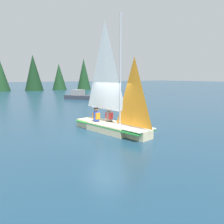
# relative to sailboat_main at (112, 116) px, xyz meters

# --- Properties ---
(ground_plane) EXTENTS (260.00, 260.00, 0.00)m
(ground_plane) POSITION_rel_sailboat_main_xyz_m (-0.00, 0.02, -0.81)
(ground_plane) COLOR navy
(sailboat_main) EXTENTS (2.35, 4.74, 5.71)m
(sailboat_main) POSITION_rel_sailboat_main_xyz_m (0.00, 0.00, 0.00)
(sailboat_main) COLOR beige
(sailboat_main) RESTS_ON ground_plane
(sailor_helm) EXTENTS (0.36, 0.39, 1.16)m
(sailor_helm) POSITION_rel_sailboat_main_xyz_m (-0.18, -0.55, -0.19)
(sailor_helm) COLOR black
(sailor_helm) RESTS_ON ground_plane
(sailor_crew) EXTENTS (0.36, 0.39, 1.16)m
(sailor_crew) POSITION_rel_sailboat_main_xyz_m (0.44, -0.89, -0.18)
(sailor_crew) COLOR black
(sailor_crew) RESTS_ON ground_plane
(motorboat_distant) EXTENTS (3.53, 4.06, 1.20)m
(motorboat_distant) POSITION_rel_sailboat_main_xyz_m (-5.28, -16.67, -0.39)
(motorboat_distant) COLOR #333842
(motorboat_distant) RESTS_ON ground_plane
(treeline_shore) EXTENTS (19.88, 5.72, 7.38)m
(treeline_shore) POSITION_rel_sailboat_main_xyz_m (-6.40, -38.16, 2.53)
(treeline_shore) COLOR #193D1E
(treeline_shore) RESTS_ON ground_plane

